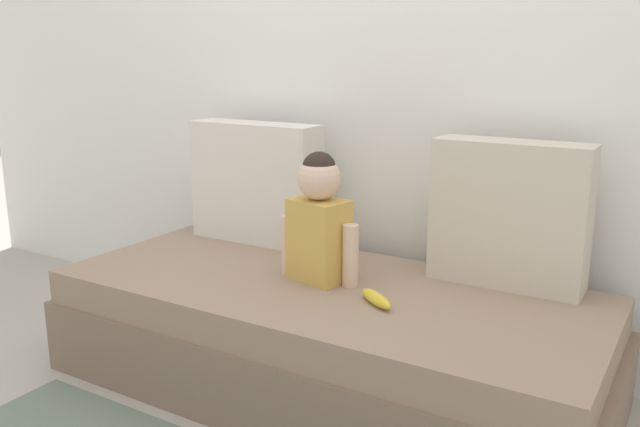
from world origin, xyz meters
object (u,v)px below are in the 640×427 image
banana (376,299)px  couch (325,337)px  throw_pillow_left (256,183)px  throw_pillow_right (509,214)px  toddler (319,219)px

banana → couch: bearing=160.9°
throw_pillow_left → banana: throw_pillow_left is taller
banana → throw_pillow_right: bearing=54.2°
couch → throw_pillow_left: size_ratio=3.38×
toddler → banana: toddler is taller
couch → throw_pillow_right: (0.54, 0.33, 0.45)m
throw_pillow_left → throw_pillow_right: size_ratio=1.11×
toddler → banana: 0.36m
toddler → banana: bearing=-21.5°
throw_pillow_left → throw_pillow_right: throw_pillow_left is taller
couch → toddler: toddler is taller
couch → banana: bearing=-19.1°
throw_pillow_left → throw_pillow_right: 1.07m
throw_pillow_left → toddler: throw_pillow_left is taller
couch → throw_pillow_left: throw_pillow_left is taller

